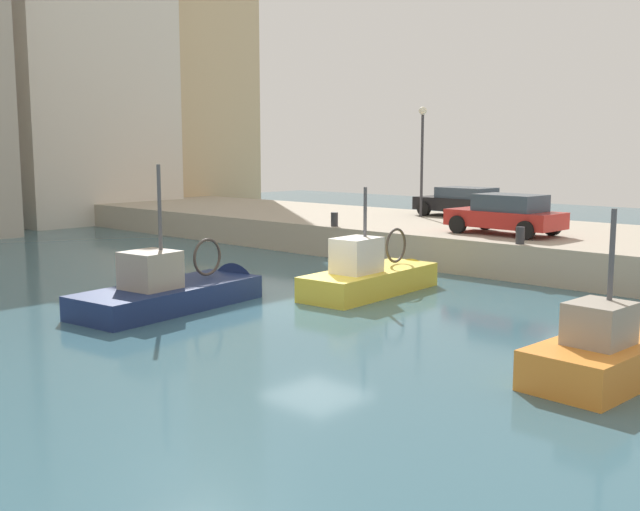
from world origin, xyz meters
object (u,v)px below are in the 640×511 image
at_px(fishing_boat_orange, 629,364).
at_px(fishing_boat_yellow, 376,287).
at_px(fishing_boat_navy, 181,301).
at_px(mooring_bollard_south, 520,235).
at_px(mooring_bollard_mid, 334,219).
at_px(quay_streetlamp, 422,143).
at_px(parked_car_red, 506,214).
at_px(parked_car_black, 463,201).

bearing_deg(fishing_boat_orange, fishing_boat_yellow, 71.90).
xyz_separation_m(fishing_boat_navy, mooring_bollard_south, (9.79, -4.78, 1.35)).
height_order(fishing_boat_orange, fishing_boat_navy, fishing_boat_navy).
distance_m(fishing_boat_navy, mooring_bollard_mid, 10.39).
bearing_deg(quay_streetlamp, mooring_bollard_south, -125.52).
relative_size(fishing_boat_yellow, quay_streetlamp, 1.18).
relative_size(fishing_boat_orange, parked_car_red, 1.43).
relative_size(fishing_boat_yellow, parked_car_red, 1.39).
distance_m(mooring_bollard_south, mooring_bollard_mid, 8.00).
height_order(mooring_bollard_south, mooring_bollard_mid, same).
relative_size(parked_car_black, quay_streetlamp, 0.88).
height_order(parked_car_black, mooring_bollard_south, parked_car_black).
xyz_separation_m(fishing_boat_orange, quay_streetlamp, (13.04, 14.29, 4.36)).
relative_size(parked_car_red, mooring_bollard_south, 7.46).
xyz_separation_m(parked_car_black, mooring_bollard_south, (-7.02, -6.60, -0.41)).
relative_size(parked_car_black, mooring_bollard_south, 7.74).
distance_m(fishing_boat_orange, quay_streetlamp, 19.83).
bearing_deg(parked_car_black, parked_car_red, -135.16).
relative_size(mooring_bollard_mid, quay_streetlamp, 0.11).
bearing_deg(parked_car_red, mooring_bollard_south, -140.96).
bearing_deg(fishing_boat_orange, mooring_bollard_mid, 62.80).
relative_size(fishing_boat_yellow, mooring_bollard_south, 10.41).
bearing_deg(fishing_boat_yellow, fishing_boat_orange, -108.10).
xyz_separation_m(fishing_boat_orange, parked_car_black, (14.41, 12.98, 1.79)).
relative_size(fishing_boat_orange, parked_car_black, 1.38).
relative_size(fishing_boat_orange, fishing_boat_navy, 0.93).
xyz_separation_m(parked_car_black, quay_streetlamp, (-1.37, 1.31, 2.57)).
bearing_deg(fishing_boat_yellow, mooring_bollard_mid, 51.74).
xyz_separation_m(fishing_boat_navy, mooring_bollard_mid, (9.79, 3.22, 1.35)).
xyz_separation_m(parked_car_red, parked_car_black, (4.96, 4.93, -0.04)).
relative_size(fishing_boat_navy, mooring_bollard_mid, 11.40).
bearing_deg(mooring_bollard_south, fishing_boat_yellow, 154.68).
relative_size(mooring_bollard_south, mooring_bollard_mid, 1.00).
distance_m(fishing_boat_navy, parked_car_red, 12.38).
height_order(parked_car_red, mooring_bollard_south, parked_car_red).
xyz_separation_m(fishing_boat_navy, quay_streetlamp, (15.44, 3.13, 4.33)).
xyz_separation_m(fishing_boat_yellow, parked_car_red, (6.66, -0.50, 1.79)).
distance_m(fishing_boat_navy, quay_streetlamp, 16.34).
distance_m(mooring_bollard_mid, quay_streetlamp, 6.39).
bearing_deg(quay_streetlamp, fishing_boat_orange, -132.37).
bearing_deg(parked_car_black, fishing_boat_yellow, -159.12).
bearing_deg(parked_car_red, parked_car_black, 44.84).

